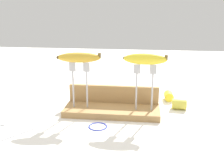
{
  "coord_description": "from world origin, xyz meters",
  "views": [
    {
      "loc": [
        0.13,
        -1.06,
        0.45
      ],
      "look_at": [
        0.0,
        0.0,
        0.13
      ],
      "focal_mm": 45.44,
      "sensor_mm": 36.0,
      "label": 1
    }
  ],
  "objects": [
    {
      "name": "banana_chunk_near",
      "position": [
        0.24,
        0.19,
        0.02
      ],
      "size": [
        0.04,
        0.06,
        0.04
      ],
      "color": "yellow",
      "rests_on": "ground"
    },
    {
      "name": "banana_raised_left",
      "position": [
        -0.13,
        -0.01,
        0.23
      ],
      "size": [
        0.17,
        0.06,
        0.04
      ],
      "color": "gold",
      "rests_on": "fork_stand_left"
    },
    {
      "name": "fork_stand_left",
      "position": [
        -0.13,
        -0.01,
        0.14
      ],
      "size": [
        0.08,
        0.01,
        0.19
      ],
      "color": "#B2B2B7",
      "rests_on": "wooden_board"
    },
    {
      "name": "board_backstop",
      "position": [
        0.0,
        0.06,
        0.06
      ],
      "size": [
        0.38,
        0.02,
        0.07
      ],
      "primitive_type": "cube",
      "color": "#A87F4C",
      "rests_on": "wooden_board"
    },
    {
      "name": "wooden_board",
      "position": [
        0.0,
        0.0,
        0.01
      ],
      "size": [
        0.39,
        0.14,
        0.03
      ],
      "primitive_type": "cube",
      "color": "#A87F4C",
      "rests_on": "ground"
    },
    {
      "name": "banana_chunk_far",
      "position": [
        0.28,
        0.08,
        0.02
      ],
      "size": [
        0.06,
        0.05,
        0.04
      ],
      "color": "#DBD147",
      "rests_on": "ground"
    },
    {
      "name": "ground_plane",
      "position": [
        0.0,
        0.0,
        0.0
      ],
      "size": [
        3.0,
        3.0,
        0.0
      ],
      "primitive_type": "plane",
      "color": "silver"
    },
    {
      "name": "wire_coil",
      "position": [
        -0.04,
        -0.13,
        0.0
      ],
      "size": [
        0.07,
        0.07,
        0.01
      ],
      "primitive_type": "torus",
      "color": "#1E2DA5",
      "rests_on": "ground"
    },
    {
      "name": "banana_raised_right",
      "position": [
        0.13,
        -0.01,
        0.23
      ],
      "size": [
        0.17,
        0.04,
        0.04
      ],
      "color": "yellow",
      "rests_on": "fork_stand_right"
    },
    {
      "name": "fork_fallen_far",
      "position": [
        -0.34,
        -0.27,
        0.0
      ],
      "size": [
        0.13,
        0.17,
        0.01
      ],
      "color": "#B2B2B7",
      "rests_on": "ground"
    },
    {
      "name": "fork_stand_right",
      "position": [
        0.13,
        -0.01,
        0.14
      ],
      "size": [
        0.09,
        0.01,
        0.18
      ],
      "color": "#B2B2B7",
      "rests_on": "wooden_board"
    }
  ]
}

